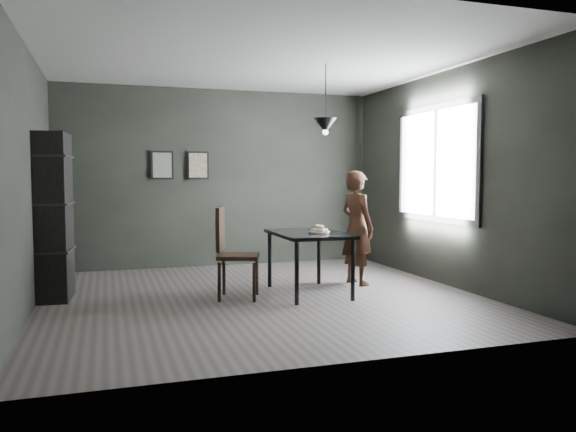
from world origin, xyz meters
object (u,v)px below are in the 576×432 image
object	(u,v)px
cafe_table	(309,239)
wood_chair	(230,247)
pendant_lamp	(325,125)
shelf_unit	(53,217)
white_plate	(319,232)
woman	(357,228)

from	to	relation	value
cafe_table	wood_chair	distance (m)	0.97
cafe_table	pendant_lamp	size ratio (longest dim) A/B	1.39
shelf_unit	pendant_lamp	world-z (taller)	pendant_lamp
wood_chair	shelf_unit	bearing A→B (deg)	-177.48
wood_chair	shelf_unit	size ratio (longest dim) A/B	0.56
shelf_unit	pendant_lamp	bearing A→B (deg)	-4.22
shelf_unit	pendant_lamp	xyz separation A→B (m)	(3.17, -0.51, 1.09)
white_plate	pendant_lamp	xyz separation A→B (m)	(0.16, 0.22, 1.29)
cafe_table	woman	xyz separation A→B (m)	(0.81, 0.36, 0.08)
woman	shelf_unit	distance (m)	3.74
cafe_table	shelf_unit	distance (m)	3.00
cafe_table	wood_chair	bearing A→B (deg)	178.53
white_plate	wood_chair	world-z (taller)	wood_chair
pendant_lamp	shelf_unit	bearing A→B (deg)	170.94
wood_chair	white_plate	bearing A→B (deg)	11.55
wood_chair	cafe_table	bearing A→B (deg)	17.62
cafe_table	woman	size ratio (longest dim) A/B	0.80
wood_chair	pendant_lamp	xyz separation A→B (m)	(1.22, 0.08, 1.44)
shelf_unit	wood_chair	bearing A→B (deg)	-11.72
white_plate	woman	distance (m)	0.86
wood_chair	pendant_lamp	world-z (taller)	pendant_lamp
cafe_table	pendant_lamp	world-z (taller)	pendant_lamp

